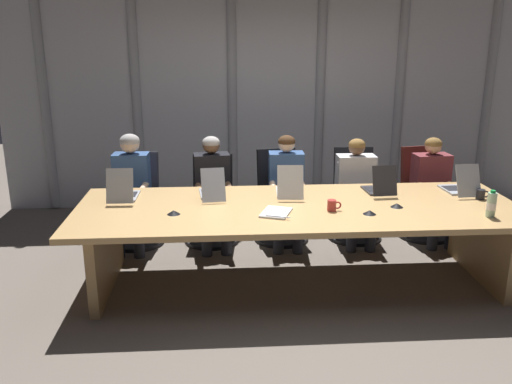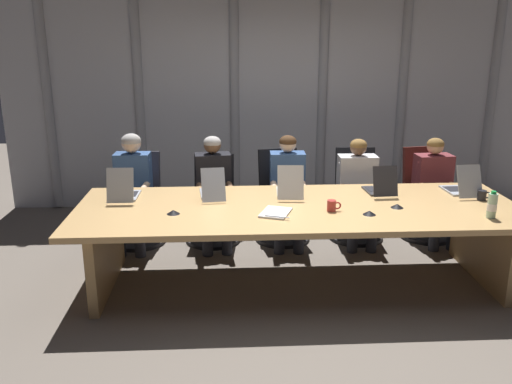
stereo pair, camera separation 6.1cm
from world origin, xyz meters
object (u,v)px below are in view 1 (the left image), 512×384
(person_left_mid, at_px, (213,186))
(conference_mic_right_side, at_px, (370,212))
(laptop_left_end, at_px, (123,193))
(person_right_end, at_px, (434,184))
(coffee_mug_near, at_px, (332,205))
(conference_mic_middle, at_px, (174,212))
(office_chair_left_mid, at_px, (212,209))
(office_chair_right_end, at_px, (424,203))
(person_left_end, at_px, (131,185))
(conference_mic_left_side, at_px, (397,205))
(office_chair_left_end, at_px, (137,210))
(office_chair_center, at_px, (280,206))
(laptop_right_mid, at_px, (379,187))
(water_bottle_primary, at_px, (491,205))
(person_center, at_px, (287,185))
(laptop_right_end, at_px, (459,187))
(coffee_mug_far, at_px, (481,194))
(office_chair_right_mid, at_px, (355,205))
(spiral_notepad, at_px, (276,213))
(person_right_mid, at_px, (357,185))
(laptop_left_mid, at_px, (212,191))
(laptop_center, at_px, (289,189))

(person_left_mid, xyz_separation_m, conference_mic_right_side, (1.33, -1.24, 0.09))
(laptop_left_end, relative_size, person_right_end, 0.38)
(coffee_mug_near, height_order, conference_mic_middle, coffee_mug_near)
(office_chair_left_mid, bearing_deg, office_chair_right_end, 95.46)
(person_left_end, xyz_separation_m, conference_mic_left_side, (2.46, -1.07, 0.06))
(laptop_left_end, xyz_separation_m, office_chair_left_mid, (0.79, 0.83, -0.45))
(person_left_end, bearing_deg, laptop_left_end, 5.43)
(office_chair_left_end, distance_m, office_chair_left_mid, 0.81)
(person_right_end, relative_size, coffee_mug_near, 9.22)
(office_chair_center, distance_m, coffee_mug_near, 1.39)
(laptop_right_mid, distance_m, conference_mic_left_side, 0.44)
(water_bottle_primary, bearing_deg, person_left_mid, 149.30)
(laptop_right_mid, relative_size, water_bottle_primary, 1.73)
(person_left_end, relative_size, conference_mic_right_side, 10.94)
(person_center, bearing_deg, person_right_end, 92.03)
(laptop_right_end, distance_m, office_chair_center, 1.87)
(laptop_right_end, bearing_deg, person_center, 64.09)
(conference_mic_left_side, xyz_separation_m, conference_mic_right_side, (-0.29, -0.17, 0.00))
(laptop_left_end, height_order, office_chair_left_end, laptop_left_end)
(person_left_end, distance_m, coffee_mug_far, 3.42)
(laptop_right_mid, distance_m, person_center, 1.03)
(laptop_right_mid, distance_m, coffee_mug_far, 0.91)
(office_chair_right_end, xyz_separation_m, person_left_end, (-3.20, -0.16, 0.32))
(office_chair_right_mid, xyz_separation_m, person_center, (-0.78, -0.16, 0.29))
(laptop_left_end, distance_m, laptop_right_mid, 2.39)
(office_chair_left_mid, bearing_deg, conference_mic_middle, -7.57)
(office_chair_left_end, distance_m, office_chair_right_end, 3.18)
(laptop_right_mid, xyz_separation_m, conference_mic_right_side, (-0.26, -0.61, -0.04))
(water_bottle_primary, distance_m, conference_mic_middle, 2.63)
(office_chair_left_end, relative_size, spiral_notepad, 2.66)
(conference_mic_middle, bearing_deg, office_chair_left_mid, 77.07)
(office_chair_left_mid, xyz_separation_m, person_right_mid, (1.55, -0.16, 0.29))
(laptop_left_mid, xyz_separation_m, conference_mic_right_side, (1.32, -0.60, -0.04))
(office_chair_center, height_order, office_chair_right_end, office_chair_right_end)
(office_chair_left_end, xyz_separation_m, coffee_mug_far, (3.29, -1.05, 0.42))
(office_chair_center, bearing_deg, conference_mic_left_side, 25.91)
(laptop_center, height_order, office_chair_right_end, laptop_center)
(spiral_notepad, bearing_deg, office_chair_left_end, 156.33)
(person_left_end, bearing_deg, office_chair_right_mid, 95.50)
(laptop_left_mid, bearing_deg, laptop_left_end, 86.40)
(water_bottle_primary, xyz_separation_m, conference_mic_middle, (-2.62, 0.24, -0.09))
(office_chair_left_end, height_order, person_left_mid, person_left_mid)
(person_center, bearing_deg, office_chair_left_mid, -99.21)
(office_chair_left_mid, xyz_separation_m, water_bottle_primary, (2.32, -1.53, 0.49))
(office_chair_left_mid, distance_m, person_left_mid, 0.35)
(office_chair_left_end, relative_size, conference_mic_middle, 8.74)
(coffee_mug_near, bearing_deg, water_bottle_primary, -10.72)
(laptop_left_end, bearing_deg, coffee_mug_far, -92.84)
(water_bottle_primary, xyz_separation_m, coffee_mug_far, (0.15, 0.48, -0.06))
(laptop_left_mid, bearing_deg, person_left_mid, -5.60)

